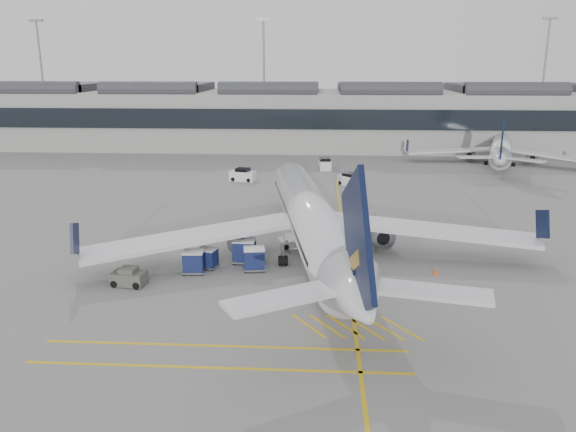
# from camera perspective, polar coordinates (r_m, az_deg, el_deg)

# --- Properties ---
(ground) EXTENTS (220.00, 220.00, 0.00)m
(ground) POSITION_cam_1_polar(r_m,az_deg,el_deg) (44.13, -6.90, -6.71)
(ground) COLOR gray
(ground) RESTS_ON ground
(terminal) EXTENTS (200.00, 20.45, 12.40)m
(terminal) POSITION_cam_1_polar(r_m,az_deg,el_deg) (112.86, -0.57, 10.14)
(terminal) COLOR #9E9E99
(terminal) RESTS_ON ground
(light_masts) EXTENTS (113.00, 0.60, 25.45)m
(light_masts) POSITION_cam_1_polar(r_m,az_deg,el_deg) (126.55, -0.91, 14.50)
(light_masts) COLOR slate
(light_masts) RESTS_ON ground
(apron_markings) EXTENTS (0.25, 60.00, 0.01)m
(apron_markings) POSITION_cam_1_polar(r_m,az_deg,el_deg) (52.91, 5.76, -2.87)
(apron_markings) COLOR gold
(apron_markings) RESTS_ON ground
(airliner_main) EXTENTS (38.42, 42.29, 11.30)m
(airliner_main) POSITION_cam_1_polar(r_m,az_deg,el_deg) (48.45, 2.43, -0.43)
(airliner_main) COLOR silver
(airliner_main) RESTS_ON ground
(airliner_far) EXTENTS (29.40, 32.61, 8.95)m
(airliner_far) POSITION_cam_1_polar(r_m,az_deg,el_deg) (100.15, 20.83, 6.44)
(airliner_far) COLOR silver
(airliner_far) RESTS_ON ground
(belt_loader) EXTENTS (5.09, 2.57, 2.02)m
(belt_loader) POSITION_cam_1_polar(r_m,az_deg,el_deg) (51.98, 1.16, -2.45)
(belt_loader) COLOR silver
(belt_loader) RESTS_ON ground
(baggage_cart_a) EXTENTS (2.02, 1.70, 2.05)m
(baggage_cart_a) POSITION_cam_1_polar(r_m,az_deg,el_deg) (47.74, -4.45, -3.50)
(baggage_cart_a) COLOR gray
(baggage_cart_a) RESTS_ON ground
(baggage_cart_b) EXTENTS (2.02, 1.75, 1.90)m
(baggage_cart_b) POSITION_cam_1_polar(r_m,az_deg,el_deg) (46.02, -3.45, -4.32)
(baggage_cart_b) COLOR gray
(baggage_cart_b) RESTS_ON ground
(baggage_cart_c) EXTENTS (1.86, 1.58, 1.85)m
(baggage_cart_c) POSITION_cam_1_polar(r_m,az_deg,el_deg) (46.00, -9.58, -4.57)
(baggage_cart_c) COLOR gray
(baggage_cart_c) RESTS_ON ground
(baggage_cart_d) EXTENTS (1.89, 1.70, 1.69)m
(baggage_cart_d) POSITION_cam_1_polar(r_m,az_deg,el_deg) (46.95, -8.19, -4.20)
(baggage_cart_d) COLOR gray
(baggage_cart_d) RESTS_ON ground
(ramp_agent_a) EXTENTS (0.74, 0.59, 1.78)m
(ramp_agent_a) POSITION_cam_1_polar(r_m,az_deg,el_deg) (52.41, 1.59, -1.96)
(ramp_agent_a) COLOR #FF450D
(ramp_agent_a) RESTS_ON ground
(ramp_agent_b) EXTENTS (0.90, 0.77, 1.60)m
(ramp_agent_b) POSITION_cam_1_polar(r_m,az_deg,el_deg) (45.83, 2.18, -4.68)
(ramp_agent_b) COLOR #FD4B0D
(ramp_agent_b) RESTS_ON ground
(pushback_tug) EXTENTS (2.69, 1.86, 1.40)m
(pushback_tug) POSITION_cam_1_polar(r_m,az_deg,el_deg) (44.78, -15.86, -6.02)
(pushback_tug) COLOR #515649
(pushback_tug) RESTS_ON ground
(safety_cone_nose) EXTENTS (0.34, 0.34, 0.47)m
(safety_cone_nose) POSITION_cam_1_polar(r_m,az_deg,el_deg) (63.06, 7.24, 0.31)
(safety_cone_nose) COLOR #F24C0A
(safety_cone_nose) RESTS_ON ground
(safety_cone_engine) EXTENTS (0.41, 0.41, 0.57)m
(safety_cone_engine) POSITION_cam_1_polar(r_m,az_deg,el_deg) (46.78, 14.74, -5.45)
(safety_cone_engine) COLOR #F24C0A
(safety_cone_engine) RESTS_ON ground
(service_van_left) EXTENTS (3.89, 2.60, 1.83)m
(service_van_left) POSITION_cam_1_polar(r_m,az_deg,el_deg) (80.85, -4.62, 4.16)
(service_van_left) COLOR silver
(service_van_left) RESTS_ON ground
(service_van_mid) EXTENTS (2.07, 3.66, 1.81)m
(service_van_mid) POSITION_cam_1_polar(r_m,az_deg,el_deg) (89.59, 3.76, 5.28)
(service_van_mid) COLOR silver
(service_van_mid) RESTS_ON ground
(service_van_right) EXTENTS (3.61, 3.60, 1.75)m
(service_van_right) POSITION_cam_1_polar(r_m,az_deg,el_deg) (78.04, 6.33, 3.68)
(service_van_right) COLOR silver
(service_van_right) RESTS_ON ground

